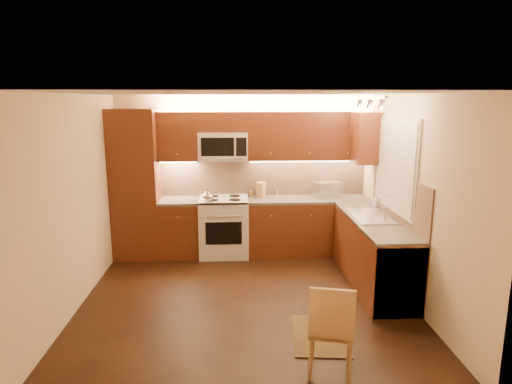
{
  "coord_description": "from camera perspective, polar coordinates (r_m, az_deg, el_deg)",
  "views": [
    {
      "loc": [
        -0.13,
        -5.12,
        2.44
      ],
      "look_at": [
        0.15,
        0.55,
        1.25
      ],
      "focal_mm": 31.2,
      "sensor_mm": 36.0,
      "label": 1
    }
  ],
  "objects": [
    {
      "name": "floor",
      "position": [
        5.67,
        -1.27,
        -13.65
      ],
      "size": [
        4.0,
        4.0,
        0.01
      ],
      "primitive_type": "cube",
      "color": "black",
      "rests_on": "ground"
    },
    {
      "name": "ceiling",
      "position": [
        5.12,
        -1.4,
        12.52
      ],
      "size": [
        4.0,
        4.0,
        0.01
      ],
      "primitive_type": "cube",
      "color": "beige",
      "rests_on": "ground"
    },
    {
      "name": "wall_back",
      "position": [
        7.22,
        -1.77,
        2.34
      ],
      "size": [
        4.0,
        0.01,
        2.5
      ],
      "primitive_type": "cube",
      "color": "beige",
      "rests_on": "ground"
    },
    {
      "name": "wall_front",
      "position": [
        3.34,
        -0.39,
        -9.02
      ],
      "size": [
        4.0,
        0.01,
        2.5
      ],
      "primitive_type": "cube",
      "color": "beige",
      "rests_on": "ground"
    },
    {
      "name": "wall_left",
      "position": [
        5.57,
        -22.36,
        -1.38
      ],
      "size": [
        0.01,
        4.0,
        2.5
      ],
      "primitive_type": "cube",
      "color": "beige",
      "rests_on": "ground"
    },
    {
      "name": "wall_right",
      "position": [
        5.67,
        19.32,
        -0.95
      ],
      "size": [
        0.01,
        4.0,
        2.5
      ],
      "primitive_type": "cube",
      "color": "beige",
      "rests_on": "ground"
    },
    {
      "name": "pantry",
      "position": [
        7.1,
        -15.15,
        0.96
      ],
      "size": [
        0.7,
        0.6,
        2.3
      ],
      "primitive_type": "cube",
      "color": "#441A0E",
      "rests_on": "floor"
    },
    {
      "name": "base_cab_back_left",
      "position": [
        7.16,
        -9.65,
        -4.64
      ],
      "size": [
        0.62,
        0.6,
        0.86
      ],
      "primitive_type": "cube",
      "color": "#441A0E",
      "rests_on": "floor"
    },
    {
      "name": "counter_back_left",
      "position": [
        7.04,
        -9.78,
        -1.13
      ],
      "size": [
        0.62,
        0.6,
        0.04
      ],
      "primitive_type": "cube",
      "color": "#3C3A37",
      "rests_on": "base_cab_back_left"
    },
    {
      "name": "base_cab_back_right",
      "position": [
        7.2,
        6.65,
        -4.44
      ],
      "size": [
        1.92,
        0.6,
        0.86
      ],
      "primitive_type": "cube",
      "color": "#441A0E",
      "rests_on": "floor"
    },
    {
      "name": "counter_back_right",
      "position": [
        7.09,
        6.73,
        -0.95
      ],
      "size": [
        1.92,
        0.6,
        0.04
      ],
      "primitive_type": "cube",
      "color": "#3C3A37",
      "rests_on": "base_cab_back_right"
    },
    {
      "name": "base_cab_right",
      "position": [
        6.15,
        14.78,
        -7.64
      ],
      "size": [
        0.6,
        2.0,
        0.86
      ],
      "primitive_type": "cube",
      "color": "#441A0E",
      "rests_on": "floor"
    },
    {
      "name": "counter_right",
      "position": [
        6.02,
        15.01,
        -3.59
      ],
      "size": [
        0.6,
        2.0,
        0.04
      ],
      "primitive_type": "cube",
      "color": "#3C3A37",
      "rests_on": "base_cab_right"
    },
    {
      "name": "dishwasher",
      "position": [
        5.53,
        16.98,
        -10.0
      ],
      "size": [
        0.58,
        0.6,
        0.84
      ],
      "primitive_type": "cube",
      "color": "silver",
      "rests_on": "floor"
    },
    {
      "name": "backsplash_back",
      "position": [
        7.23,
        1.01,
        1.96
      ],
      "size": [
        3.3,
        0.02,
        0.6
      ],
      "primitive_type": "cube",
      "color": "tan",
      "rests_on": "wall_back"
    },
    {
      "name": "backsplash_right",
      "position": [
        6.04,
        17.79,
        -0.58
      ],
      "size": [
        0.02,
        2.0,
        0.6
      ],
      "primitive_type": "cube",
      "color": "tan",
      "rests_on": "wall_right"
    },
    {
      "name": "upper_cab_back_left",
      "position": [
        7.02,
        -9.94,
        7.05
      ],
      "size": [
        0.62,
        0.35,
        0.75
      ],
      "primitive_type": "cube",
      "color": "#441A0E",
      "rests_on": "wall_back"
    },
    {
      "name": "upper_cab_back_right",
      "position": [
        7.06,
        6.76,
        7.17
      ],
      "size": [
        1.92,
        0.35,
        0.75
      ],
      "primitive_type": "cube",
      "color": "#441A0E",
      "rests_on": "wall_back"
    },
    {
      "name": "upper_cab_bridge",
      "position": [
        6.95,
        -4.29,
        8.96
      ],
      "size": [
        0.76,
        0.35,
        0.31
      ],
      "primitive_type": "cube",
      "color": "#441A0E",
      "rests_on": "wall_back"
    },
    {
      "name": "upper_cab_right_corner",
      "position": [
        6.83,
        13.91,
        6.75
      ],
      "size": [
        0.35,
        0.5,
        0.75
      ],
      "primitive_type": "cube",
      "color": "#441A0E",
      "rests_on": "wall_right"
    },
    {
      "name": "stove",
      "position": [
        7.08,
        -4.11,
        -4.44
      ],
      "size": [
        0.76,
        0.65,
        0.92
      ],
      "primitive_type": null,
      "color": "silver",
      "rests_on": "floor"
    },
    {
      "name": "microwave",
      "position": [
        6.97,
        -4.24,
        5.88
      ],
      "size": [
        0.76,
        0.38,
        0.44
      ],
      "primitive_type": null,
      "color": "silver",
      "rests_on": "wall_back"
    },
    {
      "name": "window_frame",
      "position": [
        6.11,
        17.49,
        3.39
      ],
      "size": [
        0.03,
        1.44,
        1.24
      ],
      "primitive_type": "cube",
      "color": "silver",
      "rests_on": "wall_right"
    },
    {
      "name": "window_blinds",
      "position": [
        6.1,
        17.32,
        3.39
      ],
      "size": [
        0.02,
        1.36,
        1.16
      ],
      "primitive_type": "cube",
      "color": "silver",
      "rests_on": "wall_right"
    },
    {
      "name": "sink",
      "position": [
        6.13,
        14.63,
        -2.37
      ],
      "size": [
        0.52,
        0.86,
        0.15
      ],
      "primitive_type": null,
      "color": "silver",
      "rests_on": "counter_right"
    },
    {
      "name": "faucet",
      "position": [
        6.17,
        16.26,
        -1.65
      ],
      "size": [
        0.2,
        0.04,
        0.3
      ],
      "primitive_type": null,
      "color": "silver",
      "rests_on": "counter_right"
    },
    {
      "name": "track_light_bar",
      "position": [
        5.77,
        14.41,
        11.68
      ],
      "size": [
        0.04,
        1.2,
        0.03
      ],
      "primitive_type": "cube",
      "color": "silver",
      "rests_on": "ceiling"
    },
    {
      "name": "kettle",
      "position": [
        6.74,
        -6.19,
        -0.43
      ],
      "size": [
        0.2,
        0.2,
        0.19
      ],
      "primitive_type": null,
      "rotation": [
        0.0,
        0.0,
        -0.26
      ],
      "color": "silver",
      "rests_on": "stove"
    },
    {
      "name": "toaster_oven",
      "position": [
        7.19,
        9.1,
        0.33
      ],
      "size": [
        0.48,
        0.41,
        0.25
      ],
      "primitive_type": "cube",
      "rotation": [
        0.0,
        0.0,
        0.27
      ],
      "color": "silver",
      "rests_on": "counter_back_right"
    },
    {
      "name": "knife_block",
      "position": [
        7.13,
        0.67,
        0.33
      ],
      "size": [
        0.16,
        0.2,
        0.23
      ],
      "primitive_type": "cube",
      "rotation": [
        0.0,
        0.0,
        -0.36
      ],
      "color": "#AB814D",
      "rests_on": "counter_back_right"
    },
    {
      "name": "spice_jar_a",
      "position": [
        7.17,
        -0.62,
        -0.14
      ],
      "size": [
        0.05,
        0.05,
        0.1
      ],
      "primitive_type": "cylinder",
      "rotation": [
        0.0,
        0.0,
        -0.12
      ],
      "color": "silver",
      "rests_on": "counter_back_right"
    },
    {
      "name": "spice_jar_b",
      "position": [
        7.1,
        -0.59,
        -0.33
      ],
      "size": [
        0.05,
        0.05,
        0.09
      ],
      "primitive_type": "cylinder",
      "rotation": [
        0.0,
        0.0,
        -0.1
      ],
      "color": "olive",
      "rests_on": "counter_back_right"
    },
    {
      "name": "spice_jar_c",
      "position": [
        7.25,
        2.7,
        -0.06
      ],
      "size": [
        0.06,
        0.06,
        0.09
      ],
      "primitive_type": "cylinder",
      "rotation": [
        0.0,
        0.0,
        -0.3
      ],
      "color": "silver",
      "rests_on": "counter_back_right"
    },
    {
      "name": "spice_jar_d",
      "position": [
        7.22,
        -0.39,
        -0.12
      ],
      "size": [
        0.06,
        0.06,
        0.09
      ],
      "primitive_type": "cylinder",
      "rotation": [
        0.0,
        0.0,
        0.4
      ],
      "color": "olive",
      "rests_on": "counter_back_right"
    },
    {
      "name": "soap_bottle",
      "position": [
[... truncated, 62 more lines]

